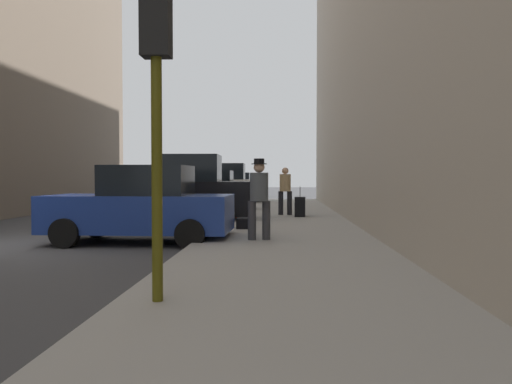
# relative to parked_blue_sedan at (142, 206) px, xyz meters

# --- Properties ---
(ground_plane) EXTENTS (120.00, 120.00, 0.00)m
(ground_plane) POSITION_rel_parked_blue_sedan_xyz_m (-2.65, -0.69, -0.85)
(ground_plane) COLOR #38383A
(sidewalk) EXTENTS (4.00, 40.00, 0.15)m
(sidewalk) POSITION_rel_parked_blue_sedan_xyz_m (3.35, -0.69, -0.77)
(sidewalk) COLOR gray
(sidewalk) RESTS_ON ground_plane
(parked_blue_sedan) EXTENTS (4.23, 2.12, 1.79)m
(parked_blue_sedan) POSITION_rel_parked_blue_sedan_xyz_m (0.00, 0.00, 0.00)
(parked_blue_sedan) COLOR navy
(parked_blue_sedan) RESTS_ON ground_plane
(parked_black_suv) EXTENTS (4.64, 2.15, 2.25)m
(parked_black_suv) POSITION_rel_parked_blue_sedan_xyz_m (-0.00, 4.98, 0.18)
(parked_black_suv) COLOR black
(parked_black_suv) RESTS_ON ground_plane
(parked_silver_sedan) EXTENTS (4.20, 2.06, 1.79)m
(parked_silver_sedan) POSITION_rel_parked_blue_sedan_xyz_m (0.00, 9.91, 0.00)
(parked_silver_sedan) COLOR #B7BABF
(parked_silver_sedan) RESTS_ON ground_plane
(parked_white_van) EXTENTS (4.62, 2.10, 2.25)m
(parked_white_van) POSITION_rel_parked_blue_sedan_xyz_m (-0.00, 15.97, 0.18)
(parked_white_van) COLOR silver
(parked_white_van) RESTS_ON ground_plane
(parked_gray_coupe) EXTENTS (4.25, 2.15, 1.79)m
(parked_gray_coupe) POSITION_rel_parked_blue_sedan_xyz_m (-0.00, 21.70, 0.00)
(parked_gray_coupe) COLOR slate
(parked_gray_coupe) RESTS_ON ground_plane
(parked_dark_green_sedan) EXTENTS (4.23, 2.12, 1.79)m
(parked_dark_green_sedan) POSITION_rel_parked_blue_sedan_xyz_m (0.00, 26.87, 0.00)
(parked_dark_green_sedan) COLOR #193828
(parked_dark_green_sedan) RESTS_ON ground_plane
(fire_hydrant) EXTENTS (0.42, 0.22, 0.70)m
(fire_hydrant) POSITION_rel_parked_blue_sedan_xyz_m (1.80, 5.12, -0.35)
(fire_hydrant) COLOR red
(fire_hydrant) RESTS_ON sidewalk
(traffic_light) EXTENTS (0.32, 0.32, 3.60)m
(traffic_light) POSITION_rel_parked_blue_sedan_xyz_m (1.85, -5.88, 1.91)
(traffic_light) COLOR #514C0F
(traffic_light) RESTS_ON sidewalk
(pedestrian_in_tan_coat) EXTENTS (0.52, 0.46, 1.71)m
(pedestrian_in_tan_coat) POSITION_rel_parked_blue_sedan_xyz_m (3.36, 6.69, 0.26)
(pedestrian_in_tan_coat) COLOR black
(pedestrian_in_tan_coat) RESTS_ON sidewalk
(pedestrian_with_beanie) EXTENTS (0.53, 0.48, 1.78)m
(pedestrian_with_beanie) POSITION_rel_parked_blue_sedan_xyz_m (2.74, -0.46, 0.29)
(pedestrian_with_beanie) COLOR #333338
(pedestrian_with_beanie) RESTS_ON sidewalk
(rolling_suitcase) EXTENTS (0.40, 0.58, 1.04)m
(rolling_suitcase) POSITION_rel_parked_blue_sedan_xyz_m (3.87, 5.97, -0.36)
(rolling_suitcase) COLOR black
(rolling_suitcase) RESTS_ON sidewalk
(duffel_bag) EXTENTS (0.32, 0.44, 0.28)m
(duffel_bag) POSITION_rel_parked_blue_sedan_xyz_m (2.20, 1.88, -0.56)
(duffel_bag) COLOR black
(duffel_bag) RESTS_ON sidewalk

